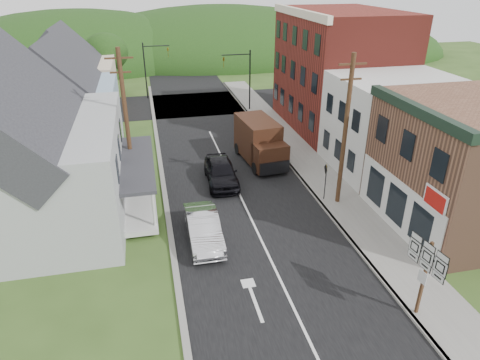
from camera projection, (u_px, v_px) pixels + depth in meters
ground at (264, 247)px, 22.05m from camera, size 120.00×120.00×0.00m
road at (227, 168)px, 30.81m from camera, size 9.00×90.00×0.02m
cross_road at (196, 104)px, 45.70m from camera, size 60.00×9.00×0.02m
sidewalk_right at (314, 171)px, 30.19m from camera, size 2.80×55.00×0.15m
curb_right at (296, 173)px, 29.92m from camera, size 0.20×55.00×0.15m
curb_left at (164, 186)px, 28.11m from camera, size 0.30×55.00×0.12m
storefront_tan at (471, 166)px, 22.74m from camera, size 8.00×8.00×7.00m
storefront_white at (394, 125)px, 29.42m from camera, size 8.00×7.00×6.50m
storefront_red at (339, 71)px, 36.97m from camera, size 8.00×12.00×10.00m
house_gray at (22, 148)px, 23.07m from camera, size 10.20×12.24×8.35m
house_blue at (70, 102)px, 33.14m from camera, size 7.14×8.16×7.28m
house_cream at (77, 77)px, 40.92m from camera, size 7.14×8.16×7.28m
utility_pole_right at (345, 131)px, 24.17m from camera, size 1.60×0.26×9.00m
utility_pole_left at (127, 122)px, 25.72m from camera, size 1.60×0.26×9.00m
traffic_signal_right at (243, 74)px, 41.82m from camera, size 2.87×0.20×6.00m
traffic_signal_left at (151, 64)px, 46.26m from camera, size 2.87×0.20×6.00m
tree_left_d at (105, 52)px, 46.15m from camera, size 4.80×4.80×6.94m
forested_ridge at (174, 57)px, 70.22m from camera, size 90.00×30.00×16.00m
silver_sedan at (203, 229)px, 22.21m from camera, size 1.63×4.68×1.54m
dark_sedan at (221, 172)px, 28.33m from camera, size 2.14×4.94×1.66m
delivery_van at (260, 142)px, 31.17m from camera, size 2.82×5.81×3.14m
route_sign_cluster at (425, 268)px, 16.64m from camera, size 0.30×1.98×3.47m
warning_sign at (326, 177)px, 25.73m from camera, size 0.14×0.65×2.37m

